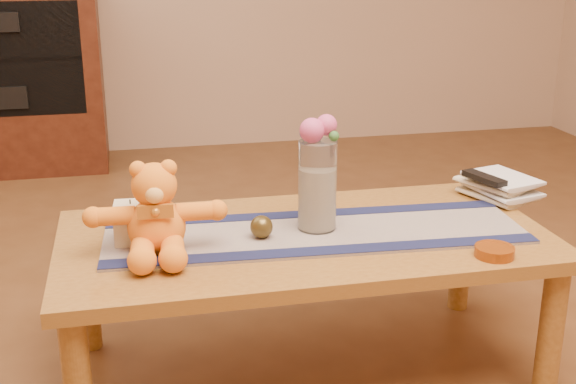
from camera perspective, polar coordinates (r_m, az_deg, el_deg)
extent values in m
plane|color=#512F17|center=(2.35, 1.22, -13.46)|extent=(5.50, 5.50, 0.00)
cube|color=brown|center=(2.15, 1.30, -3.70)|extent=(1.40, 0.70, 0.04)
cylinder|color=brown|center=(2.24, 19.48, -10.22)|extent=(0.07, 0.07, 0.41)
cylinder|color=brown|center=(2.46, -15.17, -7.16)|extent=(0.07, 0.07, 0.41)
cylinder|color=brown|center=(2.70, 13.13, -4.65)|extent=(0.07, 0.07, 0.41)
cube|color=#211B4D|center=(2.14, 2.15, -3.12)|extent=(1.22, 0.42, 0.01)
cube|color=#131739|center=(2.01, 2.95, -4.49)|extent=(1.20, 0.13, 0.00)
cube|color=#131739|center=(2.27, 1.44, -1.68)|extent=(1.20, 0.13, 0.00)
cube|color=beige|center=(2.10, -11.90, -2.31)|extent=(0.10, 0.10, 0.11)
cylinder|color=black|center=(2.07, -12.01, -0.73)|extent=(0.00, 0.00, 0.01)
cylinder|color=silver|center=(2.12, 2.26, 0.49)|extent=(0.11, 0.11, 0.26)
cylinder|color=beige|center=(2.13, 2.25, -0.50)|extent=(0.09, 0.09, 0.18)
sphere|color=#C04378|center=(2.06, 1.85, 4.74)|extent=(0.07, 0.07, 0.07)
sphere|color=#C04378|center=(2.09, 2.96, 5.16)|extent=(0.06, 0.06, 0.06)
sphere|color=#47479A|center=(2.11, 2.34, 4.88)|extent=(0.04, 0.04, 0.04)
sphere|color=#47479A|center=(2.09, 1.38, 4.52)|extent=(0.04, 0.04, 0.04)
sphere|color=#33662D|center=(2.07, 3.53, 4.30)|extent=(0.03, 0.03, 0.03)
sphere|color=#473917|center=(2.08, -2.05, -2.68)|extent=(0.08, 0.08, 0.06)
imported|color=beige|center=(2.48, 14.49, -0.53)|extent=(0.23, 0.27, 0.02)
imported|color=beige|center=(2.47, 14.67, -0.12)|extent=(0.21, 0.25, 0.02)
imported|color=beige|center=(2.46, 14.41, 0.30)|extent=(0.24, 0.27, 0.02)
imported|color=beige|center=(2.46, 14.70, 0.72)|extent=(0.21, 0.26, 0.02)
cube|color=black|center=(2.45, 14.79, 1.05)|extent=(0.09, 0.17, 0.02)
cylinder|color=#BF5914|center=(2.06, 15.53, -4.42)|extent=(0.14, 0.14, 0.03)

